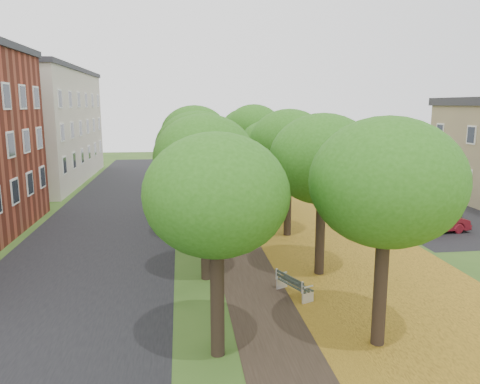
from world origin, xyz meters
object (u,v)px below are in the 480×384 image
object	(u,v)px
car_silver	(432,218)
car_white	(388,200)
car_red	(435,221)
bench	(293,285)
car_grey	(417,210)

from	to	relation	value
car_silver	car_white	bearing A→B (deg)	3.18
car_silver	car_red	world-z (taller)	car_red
bench	car_silver	xyz separation A→B (m)	(10.28, 8.48, 0.19)
car_silver	bench	bearing A→B (deg)	130.40
car_red	car_white	size ratio (longest dim) A/B	0.84
car_silver	car_grey	bearing A→B (deg)	9.72
bench	car_red	size ratio (longest dim) A/B	0.48
car_silver	car_white	xyz separation A→B (m)	(-0.22, 5.39, 0.00)
car_silver	car_red	distance (m)	0.79
car_silver	car_red	bearing A→B (deg)	164.93
bench	car_red	xyz separation A→B (m)	(10.06, 7.72, 0.19)
car_grey	car_white	distance (m)	4.00
bench	car_white	size ratio (longest dim) A/B	0.41
car_silver	car_red	size ratio (longest dim) A/B	0.96
bench	car_grey	world-z (taller)	car_grey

